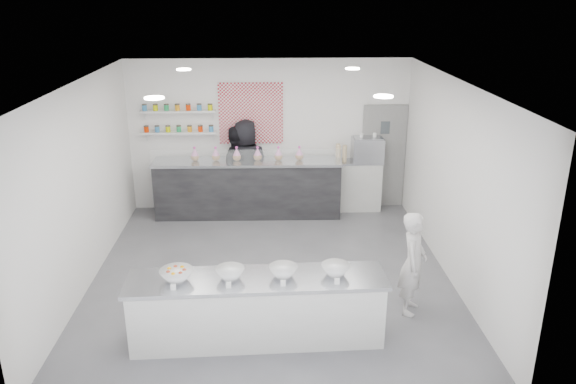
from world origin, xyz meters
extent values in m
plane|color=#515156|center=(0.00, 0.00, 0.00)|extent=(6.00, 6.00, 0.00)
plane|color=white|center=(0.00, 0.00, 3.00)|extent=(6.00, 6.00, 0.00)
plane|color=white|center=(0.00, 3.00, 1.50)|extent=(5.50, 0.00, 5.50)
plane|color=white|center=(-2.75, 0.00, 1.50)|extent=(0.00, 6.00, 6.00)
plane|color=white|center=(2.75, 0.00, 1.50)|extent=(0.00, 6.00, 6.00)
cube|color=gray|center=(2.30, 2.97, 1.05)|extent=(0.88, 0.04, 2.10)
cube|color=#A20F1E|center=(-0.35, 2.98, 1.95)|extent=(1.25, 0.03, 1.20)
cube|color=silver|center=(-1.75, 2.90, 1.60)|extent=(1.45, 0.22, 0.04)
cube|color=silver|center=(-1.75, 2.90, 2.02)|extent=(1.45, 0.22, 0.04)
cylinder|color=white|center=(-1.40, -1.00, 2.98)|extent=(0.24, 0.24, 0.02)
cylinder|color=white|center=(1.40, -1.00, 2.98)|extent=(0.24, 0.24, 0.02)
cylinder|color=white|center=(-1.40, 1.60, 2.98)|extent=(0.24, 0.24, 0.02)
cylinder|color=white|center=(1.40, 1.60, 2.98)|extent=(0.24, 0.24, 0.02)
cube|color=beige|center=(-0.19, -1.69, 0.44)|extent=(3.24, 0.84, 0.88)
cube|color=black|center=(-0.43, 2.53, 0.56)|extent=(3.64, 0.72, 1.12)
cube|color=white|center=(-0.43, 2.21, 1.28)|extent=(3.58, 0.07, 0.31)
cube|color=beige|center=(1.55, 2.78, 0.51)|extent=(1.37, 0.44, 1.02)
cube|color=#93969E|center=(1.93, 2.78, 1.25)|extent=(0.61, 0.42, 0.46)
imported|color=silver|center=(1.92, -1.09, 0.73)|extent=(0.52, 0.62, 1.46)
imported|color=black|center=(-0.67, 2.78, 0.87)|extent=(0.91, 0.74, 1.74)
imported|color=black|center=(-0.46, 2.78, 0.93)|extent=(0.92, 0.61, 1.87)
camera|label=1|loc=(-0.03, -7.84, 4.21)|focal=35.00mm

